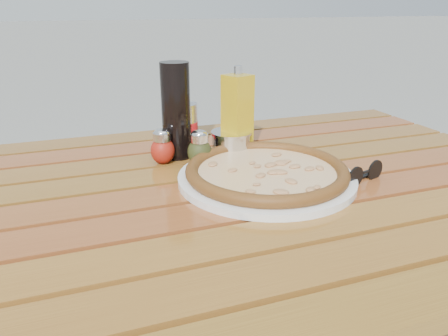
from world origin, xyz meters
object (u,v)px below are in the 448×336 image
object	(u,v)px
pizza	(267,171)
dark_bottle	(176,111)
sunglasses	(364,174)
table	(227,219)
oregano_shaker	(199,149)
pepper_shaker	(162,147)
parmesan_tin	(231,143)
soda_can	(184,129)
olive_oil_cruet	(237,115)
plate	(266,178)

from	to	relation	value
pizza	dark_bottle	xyz separation A→B (m)	(-0.13, 0.21, 0.09)
sunglasses	table	bearing A→B (deg)	147.46
oregano_shaker	pepper_shaker	bearing A→B (deg)	153.39
pizza	parmesan_tin	xyz separation A→B (m)	(-0.01, 0.17, 0.01)
soda_can	olive_oil_cruet	distance (m)	0.13
pizza	olive_oil_cruet	distance (m)	0.19
olive_oil_cruet	sunglasses	xyz separation A→B (m)	(0.18, -0.24, -0.08)
pepper_shaker	olive_oil_cruet	xyz separation A→B (m)	(0.18, -0.00, 0.06)
plate	pepper_shaker	bearing A→B (deg)	134.82
parmesan_tin	pizza	bearing A→B (deg)	-86.61
table	dark_bottle	xyz separation A→B (m)	(-0.05, 0.20, 0.19)
pepper_shaker	plate	bearing A→B (deg)	-45.18
pepper_shaker	soda_can	size ratio (longest dim) A/B	0.68
pizza	parmesan_tin	bearing A→B (deg)	93.39
table	oregano_shaker	size ratio (longest dim) A/B	17.07
dark_bottle	plate	bearing A→B (deg)	-57.73
soda_can	olive_oil_cruet	world-z (taller)	olive_oil_cruet
oregano_shaker	sunglasses	world-z (taller)	oregano_shaker
parmesan_tin	sunglasses	size ratio (longest dim) A/B	0.97
table	oregano_shaker	distance (m)	0.18
plate	soda_can	size ratio (longest dim) A/B	3.00
dark_bottle	parmesan_tin	bearing A→B (deg)	-15.98
pepper_shaker	sunglasses	world-z (taller)	pepper_shaker
pepper_shaker	dark_bottle	world-z (taller)	dark_bottle
dark_bottle	parmesan_tin	world-z (taller)	dark_bottle
pepper_shaker	olive_oil_cruet	size ratio (longest dim) A/B	0.39
sunglasses	parmesan_tin	bearing A→B (deg)	111.90
plate	olive_oil_cruet	size ratio (longest dim) A/B	1.71
plate	soda_can	distance (m)	0.26
pepper_shaker	olive_oil_cruet	bearing A→B (deg)	-0.56
pizza	oregano_shaker	world-z (taller)	oregano_shaker
table	pizza	distance (m)	0.13
plate	sunglasses	size ratio (longest dim) A/B	3.30
olive_oil_cruet	parmesan_tin	world-z (taller)	olive_oil_cruet
soda_can	parmesan_tin	bearing A→B (deg)	-31.36
olive_oil_cruet	parmesan_tin	xyz separation A→B (m)	(-0.01, 0.00, -0.07)
dark_bottle	soda_can	size ratio (longest dim) A/B	1.83
table	soda_can	size ratio (longest dim) A/B	11.67
table	pizza	world-z (taller)	pizza
parmesan_tin	oregano_shaker	bearing A→B (deg)	-157.78
table	olive_oil_cruet	size ratio (longest dim) A/B	6.67
parmesan_tin	sunglasses	world-z (taller)	parmesan_tin
parmesan_tin	pepper_shaker	bearing A→B (deg)	179.59
pepper_shaker	sunglasses	distance (m)	0.44
dark_bottle	oregano_shaker	bearing A→B (deg)	-65.36
oregano_shaker	dark_bottle	xyz separation A→B (m)	(-0.03, 0.07, 0.07)
plate	olive_oil_cruet	xyz separation A→B (m)	(0.00, 0.17, 0.09)
table	sunglasses	distance (m)	0.29
sunglasses	olive_oil_cruet	bearing A→B (deg)	109.84
pepper_shaker	olive_oil_cruet	world-z (taller)	olive_oil_cruet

